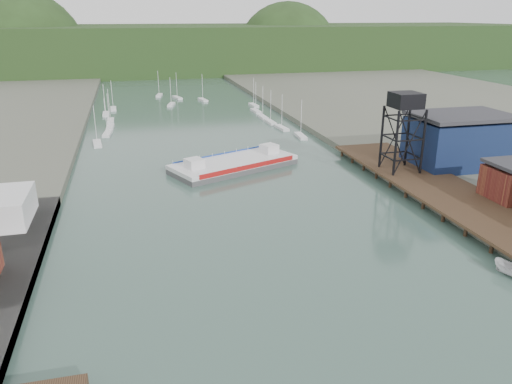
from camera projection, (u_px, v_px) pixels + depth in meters
name	position (u px, v px, depth m)	size (l,w,h in m)	color
east_pier	(444.00, 190.00, 92.48)	(14.00, 70.00, 2.45)	black
lift_tower	(405.00, 105.00, 99.25)	(6.50, 6.50, 16.00)	black
blue_shed	(459.00, 140.00, 107.42)	(20.50, 14.50, 11.30)	#0C1737
marina_sailboats	(187.00, 115.00, 169.84)	(57.71, 92.65, 0.90)	silver
distant_hills	(149.00, 51.00, 314.24)	(500.00, 120.00, 80.00)	#1F3216
chain_ferry	(234.00, 164.00, 111.52)	(30.25, 21.33, 4.05)	#464748
motorboat	(512.00, 270.00, 65.58)	(1.93, 5.13, 1.98)	silver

